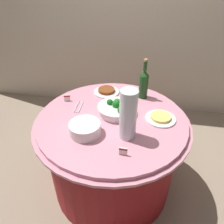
{
  "coord_description": "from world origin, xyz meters",
  "views": [
    {
      "loc": [
        0.22,
        -1.27,
        1.69
      ],
      "look_at": [
        0.0,
        0.0,
        0.79
      ],
      "focal_mm": 34.88,
      "sensor_mm": 36.0,
      "label": 1
    }
  ],
  "objects_px": {
    "food_plate_noodles": "(161,118)",
    "label_placard_mid": "(67,98)",
    "broccoli_bowl": "(117,108)",
    "food_plate_stir_fry": "(106,91)",
    "decorative_fruit_vase": "(128,116)",
    "wine_bottle": "(144,83)",
    "serving_tongs": "(79,107)",
    "label_placard_front": "(123,151)",
    "plate_stack": "(85,129)"
  },
  "relations": [
    {
      "from": "plate_stack",
      "to": "label_placard_front",
      "type": "distance_m",
      "value": 0.32
    },
    {
      "from": "decorative_fruit_vase",
      "to": "plate_stack",
      "type": "bearing_deg",
      "value": -175.27
    },
    {
      "from": "serving_tongs",
      "to": "food_plate_noodles",
      "type": "bearing_deg",
      "value": -4.0
    },
    {
      "from": "wine_bottle",
      "to": "food_plate_stir_fry",
      "type": "distance_m",
      "value": 0.34
    },
    {
      "from": "plate_stack",
      "to": "food_plate_noodles",
      "type": "height_order",
      "value": "plate_stack"
    },
    {
      "from": "food_plate_stir_fry",
      "to": "label_placard_mid",
      "type": "xyz_separation_m",
      "value": [
        -0.29,
        -0.19,
        0.02
      ]
    },
    {
      "from": "label_placard_front",
      "to": "decorative_fruit_vase",
      "type": "bearing_deg",
      "value": 88.94
    },
    {
      "from": "broccoli_bowl",
      "to": "food_plate_stir_fry",
      "type": "height_order",
      "value": "broccoli_bowl"
    },
    {
      "from": "wine_bottle",
      "to": "food_plate_stir_fry",
      "type": "height_order",
      "value": "wine_bottle"
    },
    {
      "from": "broccoli_bowl",
      "to": "food_plate_stir_fry",
      "type": "distance_m",
      "value": 0.32
    },
    {
      "from": "serving_tongs",
      "to": "label_placard_front",
      "type": "distance_m",
      "value": 0.61
    },
    {
      "from": "plate_stack",
      "to": "decorative_fruit_vase",
      "type": "distance_m",
      "value": 0.3
    },
    {
      "from": "food_plate_noodles",
      "to": "label_placard_mid",
      "type": "distance_m",
      "value": 0.77
    },
    {
      "from": "decorative_fruit_vase",
      "to": "label_placard_mid",
      "type": "xyz_separation_m",
      "value": [
        -0.54,
        0.35,
        -0.13
      ]
    },
    {
      "from": "food_plate_noodles",
      "to": "plate_stack",
      "type": "bearing_deg",
      "value": -153.58
    },
    {
      "from": "decorative_fruit_vase",
      "to": "food_plate_noodles",
      "type": "relative_size",
      "value": 1.55
    },
    {
      "from": "plate_stack",
      "to": "wine_bottle",
      "type": "relative_size",
      "value": 0.62
    },
    {
      "from": "food_plate_noodles",
      "to": "broccoli_bowl",
      "type": "bearing_deg",
      "value": 175.69
    },
    {
      "from": "food_plate_stir_fry",
      "to": "label_placard_front",
      "type": "bearing_deg",
      "value": -71.3
    },
    {
      "from": "food_plate_stir_fry",
      "to": "label_placard_front",
      "type": "xyz_separation_m",
      "value": [
        0.24,
        -0.72,
        0.02
      ]
    },
    {
      "from": "food_plate_noodles",
      "to": "food_plate_stir_fry",
      "type": "relative_size",
      "value": 1.0
    },
    {
      "from": "decorative_fruit_vase",
      "to": "serving_tongs",
      "type": "distance_m",
      "value": 0.52
    },
    {
      "from": "label_placard_front",
      "to": "label_placard_mid",
      "type": "bearing_deg",
      "value": 135.52
    },
    {
      "from": "plate_stack",
      "to": "food_plate_stir_fry",
      "type": "distance_m",
      "value": 0.57
    },
    {
      "from": "decorative_fruit_vase",
      "to": "label_placard_front",
      "type": "height_order",
      "value": "decorative_fruit_vase"
    },
    {
      "from": "food_plate_stir_fry",
      "to": "decorative_fruit_vase",
      "type": "bearing_deg",
      "value": -65.56
    },
    {
      "from": "serving_tongs",
      "to": "decorative_fruit_vase",
      "type": "bearing_deg",
      "value": -32.8
    },
    {
      "from": "plate_stack",
      "to": "label_placard_mid",
      "type": "relative_size",
      "value": 3.82
    },
    {
      "from": "decorative_fruit_vase",
      "to": "serving_tongs",
      "type": "xyz_separation_m",
      "value": [
        -0.42,
        0.27,
        -0.16
      ]
    },
    {
      "from": "broccoli_bowl",
      "to": "decorative_fruit_vase",
      "type": "height_order",
      "value": "decorative_fruit_vase"
    },
    {
      "from": "wine_bottle",
      "to": "food_plate_noodles",
      "type": "bearing_deg",
      "value": -63.37
    },
    {
      "from": "label_placard_front",
      "to": "plate_stack",
      "type": "bearing_deg",
      "value": 151.05
    },
    {
      "from": "wine_bottle",
      "to": "label_placard_front",
      "type": "relative_size",
      "value": 6.11
    },
    {
      "from": "wine_bottle",
      "to": "food_plate_noodles",
      "type": "distance_m",
      "value": 0.35
    },
    {
      "from": "broccoli_bowl",
      "to": "food_plate_noodles",
      "type": "height_order",
      "value": "broccoli_bowl"
    },
    {
      "from": "broccoli_bowl",
      "to": "label_placard_front",
      "type": "relative_size",
      "value": 5.09
    },
    {
      "from": "label_placard_mid",
      "to": "decorative_fruit_vase",
      "type": "bearing_deg",
      "value": -32.99
    },
    {
      "from": "serving_tongs",
      "to": "label_placard_front",
      "type": "relative_size",
      "value": 3.04
    },
    {
      "from": "broccoli_bowl",
      "to": "decorative_fruit_vase",
      "type": "relative_size",
      "value": 0.82
    },
    {
      "from": "broccoli_bowl",
      "to": "label_placard_front",
      "type": "bearing_deg",
      "value": -76.02
    },
    {
      "from": "serving_tongs",
      "to": "food_plate_stir_fry",
      "type": "xyz_separation_m",
      "value": [
        0.17,
        0.27,
        0.01
      ]
    },
    {
      "from": "wine_bottle",
      "to": "serving_tongs",
      "type": "relative_size",
      "value": 2.01
    },
    {
      "from": "broccoli_bowl",
      "to": "serving_tongs",
      "type": "xyz_separation_m",
      "value": [
        -0.31,
        0.02,
        -0.04
      ]
    },
    {
      "from": "food_plate_stir_fry",
      "to": "label_placard_mid",
      "type": "distance_m",
      "value": 0.35
    },
    {
      "from": "broccoli_bowl",
      "to": "plate_stack",
      "type": "bearing_deg",
      "value": -122.04
    },
    {
      "from": "wine_bottle",
      "to": "serving_tongs",
      "type": "xyz_separation_m",
      "value": [
        -0.49,
        -0.25,
        -0.12
      ]
    },
    {
      "from": "decorative_fruit_vase",
      "to": "label_placard_mid",
      "type": "bearing_deg",
      "value": 147.01
    },
    {
      "from": "broccoli_bowl",
      "to": "food_plate_noodles",
      "type": "relative_size",
      "value": 1.27
    },
    {
      "from": "broccoli_bowl",
      "to": "plate_stack",
      "type": "xyz_separation_m",
      "value": [
        -0.17,
        -0.27,
        -0.0
      ]
    },
    {
      "from": "food_plate_noodles",
      "to": "food_plate_stir_fry",
      "type": "bearing_deg",
      "value": 145.69
    }
  ]
}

